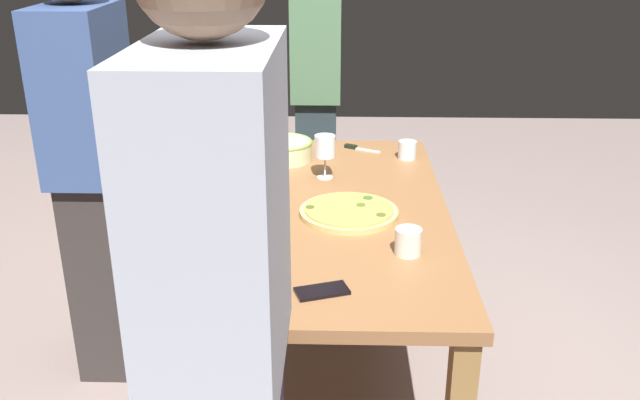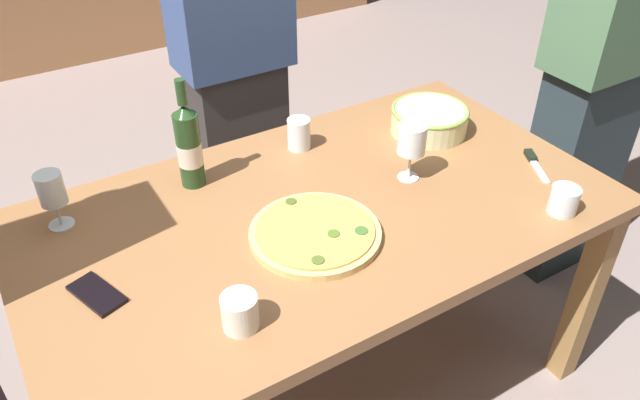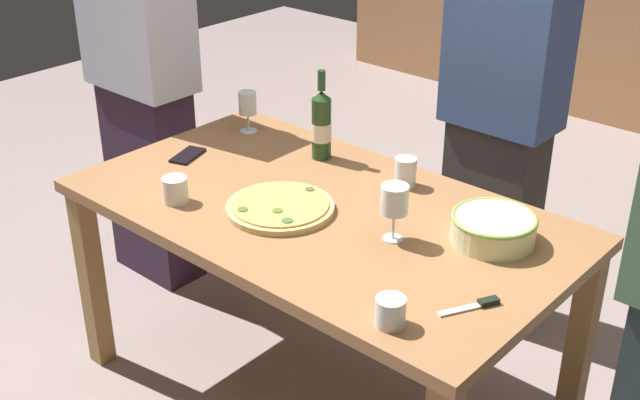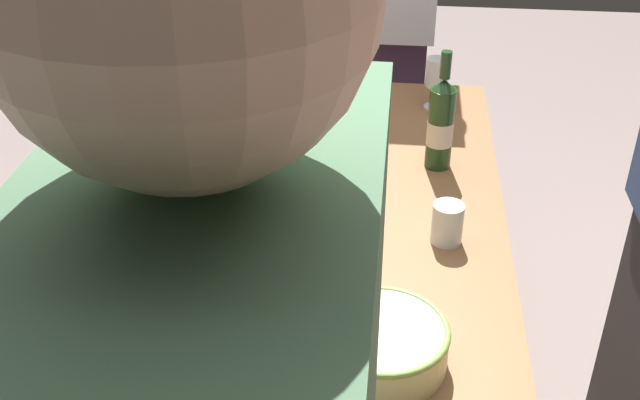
% 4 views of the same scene
% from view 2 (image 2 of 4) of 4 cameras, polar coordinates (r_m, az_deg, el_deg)
% --- Properties ---
extents(ground_plane, '(8.00, 8.00, 0.00)m').
position_cam_2_polar(ground_plane, '(2.22, 0.00, -16.36)').
color(ground_plane, gray).
extents(dining_table, '(1.60, 0.90, 0.75)m').
position_cam_2_polar(dining_table, '(1.75, 0.00, -3.11)').
color(dining_table, '#98663E').
rests_on(dining_table, ground).
extents(pizza, '(0.34, 0.34, 0.03)m').
position_cam_2_polar(pizza, '(1.58, -0.44, -3.04)').
color(pizza, '#DFBC71').
rests_on(pizza, dining_table).
extents(serving_bowl, '(0.25, 0.25, 0.08)m').
position_cam_2_polar(serving_bowl, '(2.05, 10.03, 7.37)').
color(serving_bowl, beige).
rests_on(serving_bowl, dining_table).
extents(wine_bottle, '(0.07, 0.07, 0.32)m').
position_cam_2_polar(wine_bottle, '(1.75, -11.99, 4.94)').
color(wine_bottle, '#22421E').
rests_on(wine_bottle, dining_table).
extents(wine_glass_near_pizza, '(0.08, 0.08, 0.17)m').
position_cam_2_polar(wine_glass_near_pizza, '(1.76, 8.44, 5.34)').
color(wine_glass_near_pizza, white).
rests_on(wine_glass_near_pizza, dining_table).
extents(wine_glass_by_bottle, '(0.07, 0.07, 0.16)m').
position_cam_2_polar(wine_glass_by_bottle, '(1.70, -23.50, 0.81)').
color(wine_glass_by_bottle, white).
rests_on(wine_glass_by_bottle, dining_table).
extents(cup_amber, '(0.07, 0.07, 0.10)m').
position_cam_2_polar(cup_amber, '(1.93, -1.96, 6.11)').
color(cup_amber, white).
rests_on(cup_amber, dining_table).
extents(cup_ceramic, '(0.08, 0.08, 0.08)m').
position_cam_2_polar(cup_ceramic, '(1.78, 21.53, -0.01)').
color(cup_ceramic, white).
rests_on(cup_ceramic, dining_table).
extents(cup_spare, '(0.08, 0.08, 0.08)m').
position_cam_2_polar(cup_spare, '(1.35, -7.38, -10.17)').
color(cup_spare, white).
rests_on(cup_spare, dining_table).
extents(cell_phone, '(0.11, 0.16, 0.01)m').
position_cam_2_polar(cell_phone, '(1.52, -19.86, -8.14)').
color(cell_phone, black).
rests_on(cell_phone, dining_table).
extents(pizza_knife, '(0.10, 0.16, 0.02)m').
position_cam_2_polar(pizza_knife, '(1.98, 19.11, 3.34)').
color(pizza_knife, silver).
rests_on(pizza_knife, dining_table).
extents(person_host, '(0.41, 0.24, 1.65)m').
position_cam_2_polar(person_host, '(2.36, -7.99, 12.77)').
color(person_host, '#332E2C').
rests_on(person_host, ground).
extents(person_guest_right, '(0.43, 0.24, 1.77)m').
position_cam_2_polar(person_guest_right, '(2.40, 24.82, 11.84)').
color(person_guest_right, '#27353A').
rests_on(person_guest_right, ground).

